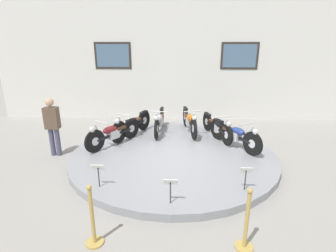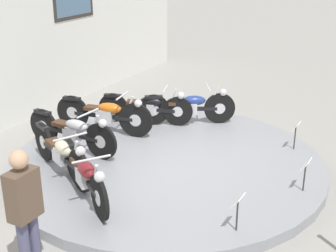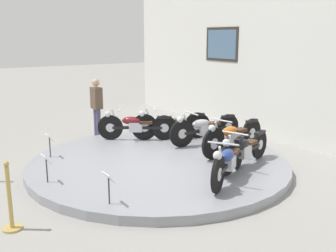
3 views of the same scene
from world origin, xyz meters
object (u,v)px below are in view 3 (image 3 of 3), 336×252
(motorcycle_silver, at_px, (204,128))
(info_placard_front_left, at_px, (49,140))
(motorcycle_maroon, at_px, (136,125))
(motorcycle_black, at_px, (244,149))
(info_placard_front_right, at_px, (109,182))
(visitor_standing, at_px, (97,104))
(stanchion_post_right_of_entry, at_px, (10,207))
(motorcycle_cream, at_px, (170,124))
(motorcycle_orange, at_px, (232,136))
(motorcycle_blue, at_px, (229,160))
(info_placard_front_centre, at_px, (46,162))

(motorcycle_silver, relative_size, info_placard_front_left, 3.90)
(motorcycle_maroon, relative_size, motorcycle_black, 0.88)
(motorcycle_silver, height_order, motorcycle_black, motorcycle_silver)
(motorcycle_black, xyz_separation_m, info_placard_front_right, (0.15, -2.99, -0.00))
(visitor_standing, relative_size, stanchion_post_right_of_entry, 1.56)
(motorcycle_cream, bearing_deg, info_placard_front_left, -92.83)
(info_placard_front_left, distance_m, info_placard_front_right, 2.93)
(info_placard_front_left, height_order, visitor_standing, visitor_standing)
(motorcycle_orange, relative_size, motorcycle_black, 1.07)
(motorcycle_black, xyz_separation_m, motorcycle_blue, (0.39, -0.75, 0.01))
(motorcycle_cream, xyz_separation_m, visitor_standing, (-1.90, -1.13, 0.34))
(motorcycle_silver, bearing_deg, motorcycle_orange, 0.14)
(motorcycle_maroon, xyz_separation_m, motorcycle_blue, (3.41, -0.00, 0.00))
(motorcycle_orange, xyz_separation_m, motorcycle_blue, (1.21, -1.21, -0.02))
(motorcycle_orange, bearing_deg, info_placard_front_left, -119.59)
(stanchion_post_right_of_entry, bearing_deg, motorcycle_black, 87.84)
(motorcycle_maroon, height_order, motorcycle_cream, motorcycle_cream)
(motorcycle_silver, height_order, motorcycle_orange, motorcycle_orange)
(motorcycle_cream, height_order, stanchion_post_right_of_entry, stanchion_post_right_of_entry)
(motorcycle_blue, bearing_deg, info_placard_front_centre, -121.82)
(motorcycle_maroon, relative_size, motorcycle_silver, 0.83)
(stanchion_post_right_of_entry, bearing_deg, motorcycle_silver, 108.73)
(info_placard_front_centre, bearing_deg, visitor_standing, 143.53)
(motorcycle_orange, bearing_deg, visitor_standing, -156.92)
(motorcycle_blue, bearing_deg, info_placard_front_left, -144.81)
(info_placard_front_left, relative_size, info_placard_front_right, 1.00)
(motorcycle_maroon, distance_m, stanchion_post_right_of_entry, 4.61)
(motorcycle_black, bearing_deg, motorcycle_maroon, -165.99)
(motorcycle_silver, relative_size, visitor_standing, 1.25)
(info_placard_front_centre, distance_m, stanchion_post_right_of_entry, 1.45)
(motorcycle_black, height_order, motorcycle_blue, motorcycle_blue)
(info_placard_front_left, distance_m, stanchion_post_right_of_entry, 2.96)
(motorcycle_silver, xyz_separation_m, motorcycle_orange, (0.98, 0.00, 0.01))
(motorcycle_orange, relative_size, info_placard_front_left, 3.93)
(info_placard_front_right, distance_m, visitor_standing, 5.05)
(motorcycle_maroon, relative_size, motorcycle_blue, 0.97)
(info_placard_front_right, bearing_deg, motorcycle_orange, 105.74)
(info_placard_front_centre, height_order, stanchion_post_right_of_entry, stanchion_post_right_of_entry)
(motorcycle_cream, height_order, motorcycle_orange, motorcycle_orange)
(motorcycle_maroon, relative_size, info_placard_front_centre, 3.23)
(motorcycle_silver, height_order, info_placard_front_right, motorcycle_silver)
(motorcycle_maroon, xyz_separation_m, motorcycle_black, (3.02, 0.75, -0.01))
(motorcycle_orange, height_order, info_placard_front_right, motorcycle_orange)
(motorcycle_blue, bearing_deg, info_placard_front_right, -96.14)
(motorcycle_maroon, relative_size, info_placard_front_right, 3.23)
(stanchion_post_right_of_entry, bearing_deg, info_placard_front_right, 77.09)
(motorcycle_black, height_order, visitor_standing, visitor_standing)
(motorcycle_black, relative_size, info_placard_front_left, 3.66)
(visitor_standing, bearing_deg, stanchion_post_right_of_entry, -36.66)
(motorcycle_maroon, xyz_separation_m, info_placard_front_right, (3.17, -2.23, -0.01))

